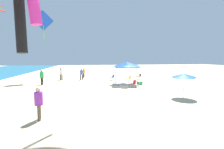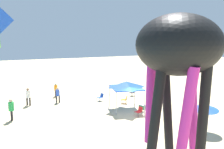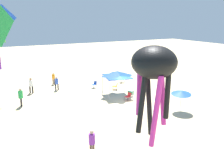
% 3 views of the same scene
% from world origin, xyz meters
% --- Properties ---
extents(ground, '(120.00, 120.00, 0.10)m').
position_xyz_m(ground, '(0.00, 0.00, -0.05)').
color(ground, '#D6BC8C').
extents(canopy_tent, '(3.58, 3.37, 2.79)m').
position_xyz_m(canopy_tent, '(2.41, 0.05, 2.44)').
color(canopy_tent, '#B7B7BC').
rests_on(canopy_tent, ground).
extents(beach_umbrella, '(1.89, 1.88, 2.14)m').
position_xyz_m(beach_umbrella, '(-4.84, -2.83, 1.85)').
color(beach_umbrella, silver).
rests_on(beach_umbrella, ground).
extents(folding_chair_right_of_tent, '(0.67, 0.74, 0.82)m').
position_xyz_m(folding_chair_right_of_tent, '(0.14, -0.10, 0.47)').
color(folding_chair_right_of_tent, black).
rests_on(folding_chair_right_of_tent, ground).
extents(folding_chair_facing_ocean, '(0.80, 0.81, 0.82)m').
position_xyz_m(folding_chair_facing_ocean, '(4.21, -0.74, 0.47)').
color(folding_chair_facing_ocean, black).
rests_on(folding_chair_facing_ocean, ground).
extents(folding_chair_near_cooler, '(0.59, 0.67, 0.82)m').
position_xyz_m(folding_chair_near_cooler, '(6.72, -3.13, 0.47)').
color(folding_chair_near_cooler, black).
rests_on(folding_chair_near_cooler, ground).
extents(folding_chair_left_of_tent, '(0.68, 0.75, 0.82)m').
position_xyz_m(folding_chair_left_of_tent, '(6.23, 1.25, 0.47)').
color(folding_chair_left_of_tent, black).
rests_on(folding_chair_left_of_tent, ground).
extents(cooler_box, '(0.72, 0.60, 0.40)m').
position_xyz_m(cooler_box, '(1.87, -1.48, 0.20)').
color(cooler_box, '#1E8C4C').
rests_on(cooler_box, ground).
extents(person_kite_handler, '(0.51, 0.45, 1.90)m').
position_xyz_m(person_kite_handler, '(3.57, 10.41, 1.11)').
color(person_kite_handler, black).
rests_on(person_kite_handler, ground).
extents(person_watching_sky, '(0.44, 0.44, 1.85)m').
position_xyz_m(person_watching_sky, '(7.60, 8.77, 1.09)').
color(person_watching_sky, black).
rests_on(person_watching_sky, ground).
extents(person_by_tent, '(0.40, 0.45, 1.69)m').
position_xyz_m(person_by_tent, '(7.41, 5.78, 0.99)').
color(person_by_tent, black).
rests_on(person_by_tent, ground).
extents(person_near_umbrella, '(0.41, 0.38, 1.61)m').
position_xyz_m(person_near_umbrella, '(10.18, 5.47, 0.94)').
color(person_near_umbrella, brown).
rests_on(person_near_umbrella, ground).
extents(kite_octopus_black, '(1.89, 1.89, 4.21)m').
position_xyz_m(kite_octopus_black, '(-12.87, 6.78, 6.62)').
color(kite_octopus_black, black).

